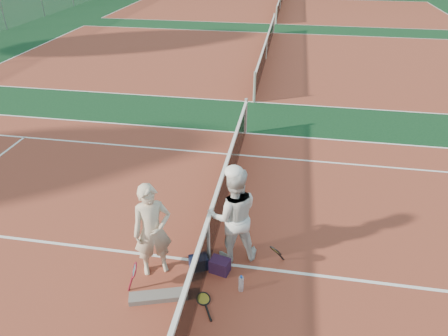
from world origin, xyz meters
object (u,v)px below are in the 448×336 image
Objects in this scene: sports_bag_purple at (220,266)px; racket_spare at (203,299)px; net_main at (208,241)px; racket_black_held at (275,257)px; sports_bag_navy at (199,263)px; water_bottle at (241,284)px; player_b at (233,215)px; racket_red at (136,277)px; player_a at (152,231)px.

racket_spare is at bearing -103.63° from sports_bag_purple.
net_main reaches higher than sports_bag_purple.
net_main is 21.43× the size of racket_black_held.
racket_black_held is at bearing 10.63° from sports_bag_navy.
racket_black_held is 0.84m from water_bottle.
net_main is at bearing 19.37° from player_b.
sports_bag_navy is at bearing 154.61° from water_bottle.
racket_red is (-1.49, -1.11, -0.65)m from player_b.
net_main is at bearing 15.98° from racket_red.
racket_red is (-0.19, -0.50, -0.61)m from player_a.
player_b is at bearing 70.63° from sports_bag_purple.
racket_black_held reaches higher than water_bottle.
net_main is at bearing -7.82° from player_a.
sports_bag_purple reaches higher than sports_bag_navy.
racket_spare is (-0.33, -1.14, -0.93)m from player_b.
racket_spare is (0.97, -0.53, -0.89)m from player_a.
racket_red is 1.78m from water_bottle.
sports_bag_navy is at bearing -8.99° from racket_spare.
racket_black_held is at bearing 150.60° from player_b.
racket_spare is 0.73m from sports_bag_navy.
sports_bag_purple is at bearing -37.17° from racket_black_held.
player_a is 1.42m from racket_spare.
racket_red is at bearing -31.11° from racket_black_held.
racket_spare is (-1.12, -0.94, -0.24)m from racket_black_held.
player_a is 6.01× the size of water_bottle.
player_a is 1.08m from sports_bag_navy.
player_b is 5.51× the size of sports_bag_purple.
racket_red is at bearing -138.37° from player_a.
player_b is 1.18m from water_bottle.
player_a is 5.29× the size of sports_bag_purple.
player_a is 2.23m from racket_black_held.
sports_bag_navy is 1.10× the size of water_bottle.
water_bottle reaches higher than sports_bag_navy.
water_bottle is at bearing -36.27° from player_a.
player_b is 1.07m from racket_black_held.
sports_bag_navy is (-0.56, -0.45, -0.81)m from player_b.
player_a is at bearing 9.56° from player_b.
player_b is at bearing 15.32° from racket_red.
player_a is 3.01× the size of racket_spare.
racket_black_held reaches higher than sports_bag_purple.
player_b is at bearing 107.60° from water_bottle.
net_main is at bearing 140.20° from water_bottle.
racket_black_held is at bearing 0.42° from racket_red.
sports_bag_navy is (-0.15, -0.17, -0.38)m from net_main.
racket_spare is at bearing -71.47° from sports_bag_navy.
racket_red is at bearing -171.23° from water_bottle.
player_b reaches higher than racket_black_held.
player_a is 3.12× the size of racket_red.
sports_bag_navy is at bearing -42.33° from racket_black_held.
racket_spare is at bearing -12.94° from racket_black_held.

